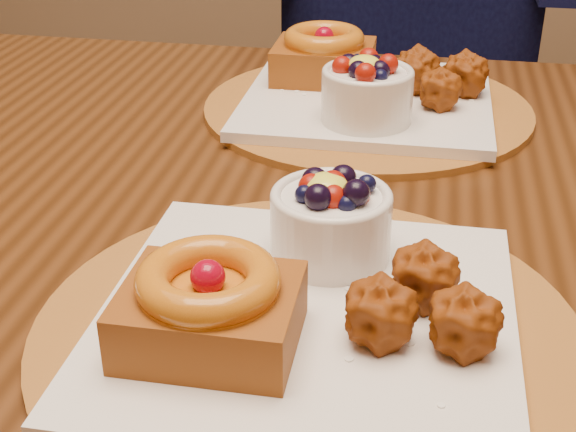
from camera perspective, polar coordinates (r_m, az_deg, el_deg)
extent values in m
cube|color=#341A09|center=(0.76, 4.00, 0.20)|extent=(1.60, 0.90, 0.04)
cylinder|color=brown|center=(0.56, 1.38, -8.08)|extent=(0.38, 0.38, 0.01)
cube|color=white|center=(0.55, 1.39, -7.25)|extent=(0.28, 0.28, 0.01)
cube|color=#5A1F08|center=(0.51, -5.57, -7.09)|extent=(0.11, 0.09, 0.04)
torus|color=#A5480A|center=(0.50, -5.71, -4.53)|extent=(0.09, 0.09, 0.02)
sphere|color=maroon|center=(0.50, -5.72, -4.34)|extent=(0.02, 0.02, 0.02)
sphere|color=#883609|center=(0.56, 9.58, -4.30)|extent=(0.04, 0.04, 0.04)
sphere|color=#883609|center=(0.52, 6.48, -6.91)|extent=(0.04, 0.04, 0.04)
sphere|color=#883609|center=(0.52, 12.32, -7.39)|extent=(0.04, 0.04, 0.04)
cylinder|color=white|center=(0.60, 3.05, -0.72)|extent=(0.09, 0.09, 0.05)
torus|color=white|center=(0.59, 3.11, 1.42)|extent=(0.09, 0.09, 0.01)
ellipsoid|color=yellow|center=(0.59, 2.74, 2.15)|extent=(0.03, 0.03, 0.02)
cylinder|color=brown|center=(0.95, 5.64, 7.65)|extent=(0.38, 0.38, 0.01)
cube|color=white|center=(0.95, 5.67, 8.22)|extent=(0.28, 0.28, 0.01)
cube|color=#5A1F08|center=(0.99, 2.55, 10.90)|extent=(0.12, 0.10, 0.04)
torus|color=#A5480A|center=(0.98, 2.59, 12.52)|extent=(0.10, 0.10, 0.02)
sphere|color=maroon|center=(0.98, 2.59, 12.63)|extent=(0.02, 0.02, 0.02)
sphere|color=#883609|center=(0.91, 10.71, 8.85)|extent=(0.05, 0.05, 0.05)
sphere|color=#883609|center=(0.96, 9.07, 9.99)|extent=(0.05, 0.05, 0.05)
sphere|color=#883609|center=(0.96, 12.44, 9.70)|extent=(0.05, 0.05, 0.05)
cylinder|color=white|center=(0.86, 5.63, 8.45)|extent=(0.10, 0.10, 0.05)
torus|color=white|center=(0.85, 5.72, 10.15)|extent=(0.10, 0.10, 0.01)
ellipsoid|color=yellow|center=(0.85, 5.47, 10.68)|extent=(0.03, 0.03, 0.02)
cube|color=black|center=(1.59, 7.64, 2.56)|extent=(0.44, 0.44, 0.04)
cylinder|color=black|center=(1.55, 0.98, -7.16)|extent=(0.03, 0.03, 0.39)
cylinder|color=black|center=(1.57, 13.75, -7.51)|extent=(0.03, 0.03, 0.39)
cylinder|color=black|center=(1.84, 1.63, -0.93)|extent=(0.03, 0.03, 0.39)
cylinder|color=black|center=(1.86, 12.31, -1.30)|extent=(0.03, 0.03, 0.39)
cube|color=black|center=(1.68, 7.83, 11.67)|extent=(0.40, 0.07, 0.42)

